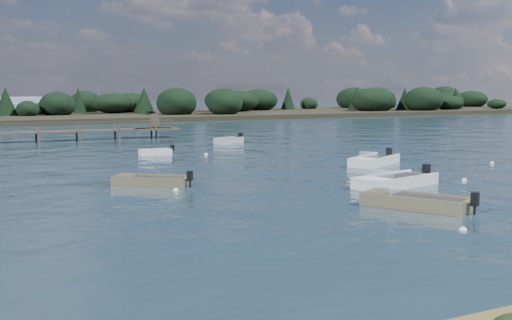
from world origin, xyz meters
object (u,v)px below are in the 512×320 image
tender_far_white (155,153)px  dinghy_mid_white_a (395,183)px  dinghy_near_olive (416,204)px  dinghy_mid_grey (151,183)px  dinghy_mid_white_b (374,162)px  tender_far_grey_b (229,142)px

tender_far_white → dinghy_mid_white_a: 24.04m
dinghy_near_olive → dinghy_mid_grey: bearing=125.5°
dinghy_mid_white_a → dinghy_mid_white_b: dinghy_mid_white_a is taller
dinghy_mid_white_a → dinghy_mid_white_b: 10.41m
dinghy_mid_white_b → tender_far_grey_b: size_ratio=1.49×
dinghy_mid_grey → dinghy_mid_white_b: 17.92m
dinghy_mid_grey → dinghy_near_olive: (8.85, -12.42, 0.01)m
dinghy_mid_grey → tender_far_grey_b: (16.26, 23.89, 0.02)m
dinghy_mid_grey → tender_far_grey_b: 28.90m
dinghy_near_olive → tender_far_white: bearing=95.9°
tender_far_white → dinghy_mid_white_b: size_ratio=0.55×
tender_far_grey_b → dinghy_near_olive: bearing=-101.5°
tender_far_grey_b → dinghy_mid_white_b: bearing=-86.0°
dinghy_mid_white_b → dinghy_near_olive: bearing=-121.6°
dinghy_mid_white_b → tender_far_grey_b: (-1.53, 21.80, -0.01)m
dinghy_near_olive → dinghy_mid_white_a: 6.64m
tender_far_white → dinghy_mid_white_b: bearing=-50.1°
dinghy_mid_grey → dinghy_mid_white_a: dinghy_mid_white_a is taller
dinghy_mid_grey → dinghy_near_olive: dinghy_near_olive is taller
tender_far_white → dinghy_mid_white_b: dinghy_mid_white_b is taller
dinghy_mid_grey → dinghy_mid_white_b: dinghy_mid_white_b is taller
dinghy_mid_white_a → tender_far_white: bearing=105.7°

